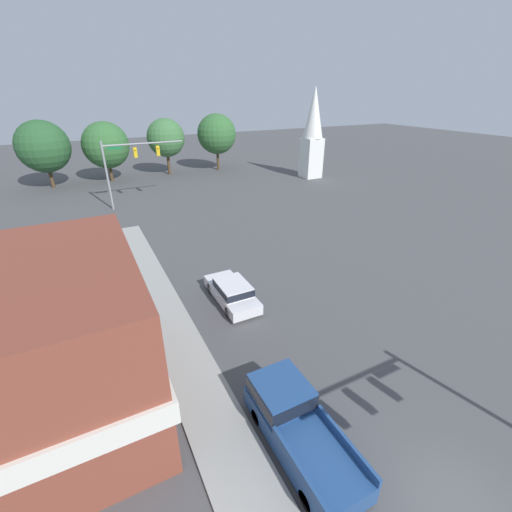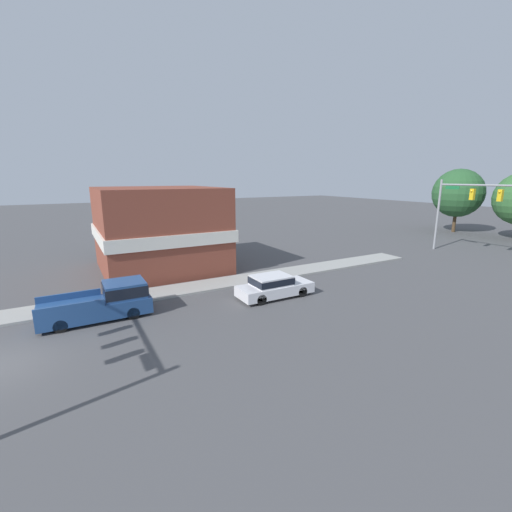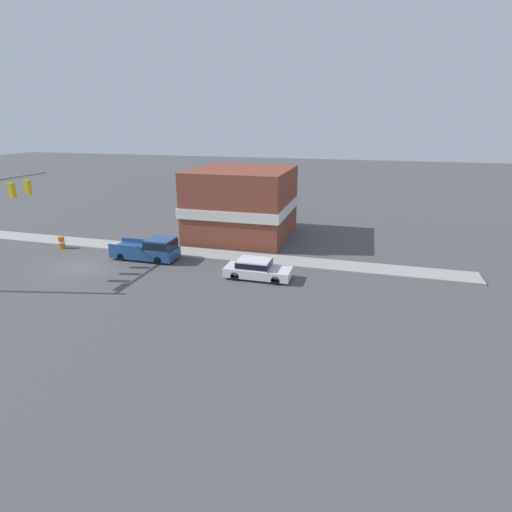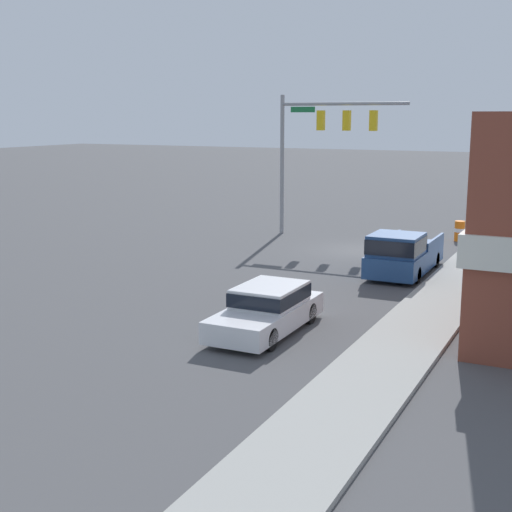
{
  "view_description": "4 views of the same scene",
  "coord_description": "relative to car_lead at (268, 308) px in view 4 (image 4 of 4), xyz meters",
  "views": [
    {
      "loc": [
        -8.51,
        -2.67,
        12.01
      ],
      "look_at": [
        0.6,
        15.07,
        2.24
      ],
      "focal_mm": 24.0,
      "sensor_mm": 36.0,
      "label": 1
    },
    {
      "loc": [
        15.85,
        2.99,
        7.4
      ],
      "look_at": [
        -1.17,
        12.52,
        2.92
      ],
      "focal_mm": 24.0,
      "sensor_mm": 36.0,
      "label": 2
    },
    {
      "loc": [
        24.71,
        21.27,
        10.98
      ],
      "look_at": [
        -0.91,
        14.18,
        1.96
      ],
      "focal_mm": 28.0,
      "sensor_mm": 36.0,
      "label": 3
    },
    {
      "loc": [
        -10.57,
        33.15,
        6.56
      ],
      "look_at": [
        -0.63,
        12.86,
        2.08
      ],
      "focal_mm": 50.0,
      "sensor_mm": 36.0,
      "label": 4
    }
  ],
  "objects": [
    {
      "name": "sidewalk_curb",
      "position": [
        -4.1,
        -14.03,
        -0.68
      ],
      "size": [
        2.4,
        60.0,
        0.14
      ],
      "color": "#9E9E99",
      "rests_on": "ground"
    },
    {
      "name": "near_signal_assembly",
      "position": [
        4.88,
        -17.19,
        4.87
      ],
      "size": [
        7.12,
        0.49,
        7.64
      ],
      "color": "gray",
      "rests_on": "ground"
    },
    {
      "name": "ground_plane",
      "position": [
        1.6,
        -14.03,
        -0.75
      ],
      "size": [
        200.0,
        200.0,
        0.0
      ],
      "primitive_type": "plane",
      "color": "#4C4C4F"
    },
    {
      "name": "car_lead",
      "position": [
        0.0,
        0.0,
        0.0
      ],
      "size": [
        1.9,
        4.85,
        1.43
      ],
      "color": "black",
      "rests_on": "ground"
    },
    {
      "name": "pickup_truck_parked",
      "position": [
        -1.66,
        -9.57,
        0.17
      ],
      "size": [
        2.07,
        5.5,
        1.87
      ],
      "color": "black",
      "rests_on": "ground"
    },
    {
      "name": "construction_barrel",
      "position": [
        -2.3,
        -18.96,
        -0.2
      ],
      "size": [
        0.55,
        0.55,
        1.08
      ],
      "color": "orange",
      "rests_on": "ground"
    }
  ]
}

